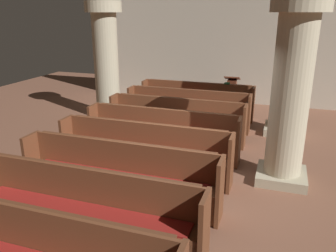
{
  "coord_description": "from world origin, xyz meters",
  "views": [
    {
      "loc": [
        1.69,
        -5.71,
        3.0
      ],
      "look_at": [
        -0.45,
        0.65,
        0.75
      ],
      "focal_mm": 36.35,
      "sensor_mm": 36.0,
      "label": 1
    }
  ],
  "objects_px": {
    "pew_row_5": "(119,173)",
    "pillar_aisle_rear": "(291,90)",
    "lectern": "(231,95)",
    "pew_row_1": "(187,108)",
    "pew_row_0": "(197,99)",
    "pillar_aisle_side": "(290,67)",
    "pew_row_2": "(176,118)",
    "pew_row_6": "(84,206)",
    "pew_row_4": "(143,149)",
    "hymn_book": "(227,83)",
    "pew_row_3": "(162,132)",
    "pillar_far_side": "(106,59)"
  },
  "relations": [
    {
      "from": "pew_row_6",
      "to": "hymn_book",
      "type": "distance_m",
      "value": 6.53
    },
    {
      "from": "pew_row_4",
      "to": "pew_row_5",
      "type": "height_order",
      "value": "same"
    },
    {
      "from": "pew_row_1",
      "to": "pew_row_4",
      "type": "relative_size",
      "value": 1.0
    },
    {
      "from": "lectern",
      "to": "pillar_far_side",
      "type": "bearing_deg",
      "value": -147.8
    },
    {
      "from": "pew_row_2",
      "to": "pew_row_4",
      "type": "relative_size",
      "value": 1.0
    },
    {
      "from": "pillar_far_side",
      "to": "lectern",
      "type": "xyz_separation_m",
      "value": [
        3.33,
        2.1,
        -1.27
      ]
    },
    {
      "from": "pew_row_1",
      "to": "pillar_far_side",
      "type": "distance_m",
      "value": 2.74
    },
    {
      "from": "pew_row_3",
      "to": "pillar_aisle_rear",
      "type": "height_order",
      "value": "pillar_aisle_rear"
    },
    {
      "from": "pew_row_6",
      "to": "pillar_aisle_rear",
      "type": "relative_size",
      "value": 1.02
    },
    {
      "from": "lectern",
      "to": "hymn_book",
      "type": "bearing_deg",
      "value": -90.33
    },
    {
      "from": "pew_row_0",
      "to": "pillar_aisle_side",
      "type": "bearing_deg",
      "value": -16.75
    },
    {
      "from": "hymn_book",
      "to": "pew_row_4",
      "type": "bearing_deg",
      "value": -101.1
    },
    {
      "from": "pew_row_3",
      "to": "pillar_far_side",
      "type": "bearing_deg",
      "value": 138.27
    },
    {
      "from": "pillar_aisle_rear",
      "to": "hymn_book",
      "type": "height_order",
      "value": "pillar_aisle_rear"
    },
    {
      "from": "pew_row_1",
      "to": "pillar_aisle_side",
      "type": "xyz_separation_m",
      "value": [
        2.52,
        0.29,
        1.19
      ]
    },
    {
      "from": "pew_row_0",
      "to": "pillar_aisle_rear",
      "type": "height_order",
      "value": "pillar_aisle_rear"
    },
    {
      "from": "lectern",
      "to": "pew_row_1",
      "type": "bearing_deg",
      "value": -111.27
    },
    {
      "from": "pew_row_2",
      "to": "lectern",
      "type": "relative_size",
      "value": 3.11
    },
    {
      "from": "pew_row_3",
      "to": "pillar_aisle_side",
      "type": "distance_m",
      "value": 3.66
    },
    {
      "from": "pew_row_0",
      "to": "pew_row_6",
      "type": "xyz_separation_m",
      "value": [
        0.0,
        -6.26,
        0.0
      ]
    },
    {
      "from": "pillar_aisle_side",
      "to": "lectern",
      "type": "bearing_deg",
      "value": 130.7
    },
    {
      "from": "pew_row_0",
      "to": "pillar_aisle_side",
      "type": "xyz_separation_m",
      "value": [
        2.52,
        -0.76,
        1.19
      ]
    },
    {
      "from": "pew_row_2",
      "to": "pew_row_3",
      "type": "distance_m",
      "value": 1.04
    },
    {
      "from": "pillar_aisle_side",
      "to": "pillar_aisle_rear",
      "type": "distance_m",
      "value": 2.8
    },
    {
      "from": "pew_row_2",
      "to": "pew_row_6",
      "type": "xyz_separation_m",
      "value": [
        0.0,
        -4.18,
        0.0
      ]
    },
    {
      "from": "pew_row_1",
      "to": "pillar_aisle_rear",
      "type": "xyz_separation_m",
      "value": [
        2.52,
        -2.51,
        1.19
      ]
    },
    {
      "from": "pew_row_1",
      "to": "pillar_aisle_side",
      "type": "bearing_deg",
      "value": 6.46
    },
    {
      "from": "pew_row_3",
      "to": "pew_row_5",
      "type": "bearing_deg",
      "value": -90.0
    },
    {
      "from": "pew_row_2",
      "to": "hymn_book",
      "type": "distance_m",
      "value": 2.48
    },
    {
      "from": "pew_row_4",
      "to": "pew_row_5",
      "type": "relative_size",
      "value": 1.0
    },
    {
      "from": "pew_row_2",
      "to": "pew_row_6",
      "type": "bearing_deg",
      "value": -90.0
    },
    {
      "from": "pew_row_5",
      "to": "lectern",
      "type": "distance_m",
      "value": 6.45
    },
    {
      "from": "pew_row_0",
      "to": "hymn_book",
      "type": "xyz_separation_m",
      "value": [
        0.86,
        0.19,
        0.49
      ]
    },
    {
      "from": "pew_row_2",
      "to": "pew_row_6",
      "type": "distance_m",
      "value": 4.18
    },
    {
      "from": "pew_row_4",
      "to": "pew_row_1",
      "type": "bearing_deg",
      "value": 90.0
    },
    {
      "from": "pew_row_5",
      "to": "pew_row_0",
      "type": "bearing_deg",
      "value": 90.0
    },
    {
      "from": "pew_row_3",
      "to": "pew_row_6",
      "type": "xyz_separation_m",
      "value": [
        0.0,
        -3.13,
        0.0
      ]
    },
    {
      "from": "pew_row_0",
      "to": "pew_row_1",
      "type": "relative_size",
      "value": 1.0
    },
    {
      "from": "pew_row_2",
      "to": "pew_row_4",
      "type": "height_order",
      "value": "same"
    },
    {
      "from": "pew_row_1",
      "to": "hymn_book",
      "type": "distance_m",
      "value": 1.58
    },
    {
      "from": "pew_row_5",
      "to": "pillar_aisle_rear",
      "type": "relative_size",
      "value": 1.02
    },
    {
      "from": "lectern",
      "to": "hymn_book",
      "type": "distance_m",
      "value": 1.14
    },
    {
      "from": "pew_row_4",
      "to": "hymn_book",
      "type": "xyz_separation_m",
      "value": [
        0.86,
        4.36,
        0.49
      ]
    },
    {
      "from": "pew_row_2",
      "to": "pew_row_4",
      "type": "bearing_deg",
      "value": -90.0
    },
    {
      "from": "pew_row_1",
      "to": "pew_row_3",
      "type": "xyz_separation_m",
      "value": [
        0.0,
        -2.09,
        0.0
      ]
    },
    {
      "from": "pew_row_5",
      "to": "pillar_aisle_side",
      "type": "xyz_separation_m",
      "value": [
        2.52,
        4.46,
        1.19
      ]
    },
    {
      "from": "pew_row_2",
      "to": "pew_row_6",
      "type": "height_order",
      "value": "same"
    },
    {
      "from": "pew_row_3",
      "to": "pillar_aisle_rear",
      "type": "relative_size",
      "value": 1.02
    },
    {
      "from": "pew_row_1",
      "to": "pew_row_2",
      "type": "xyz_separation_m",
      "value": [
        0.0,
        -1.04,
        0.0
      ]
    },
    {
      "from": "pew_row_4",
      "to": "pew_row_5",
      "type": "xyz_separation_m",
      "value": [
        0.0,
        -1.04,
        0.0
      ]
    }
  ]
}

